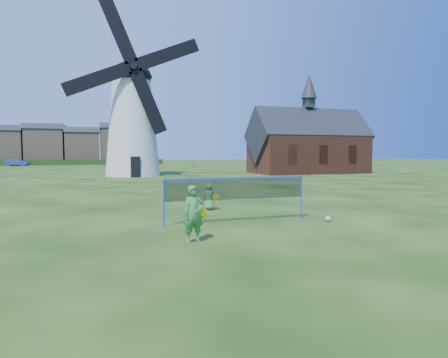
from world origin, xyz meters
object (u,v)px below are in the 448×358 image
badminton_net (237,189)px  car_right (17,162)px  chapel (308,145)px  play_ball (328,219)px  player_girl (194,214)px  player_boy (210,197)px  windmill (132,119)px

badminton_net → car_right: bearing=105.5°
chapel → play_ball: 32.11m
player_girl → play_ball: (5.14, 1.46, -0.66)m
chapel → player_boy: bearing=-128.5°
badminton_net → play_ball: size_ratio=22.95×
chapel → car_right: (-36.67, 37.06, -2.57)m
player_girl → car_right: 68.10m
chapel → badminton_net: size_ratio=2.67×
player_boy → chapel: bearing=-111.9°
player_boy → car_right: 63.40m
windmill → play_ball: windmill is taller
car_right → play_ball: bearing=-146.8°
play_ball → car_right: bearing=107.8°
windmill → car_right: windmill is taller
player_girl → chapel: bearing=48.6°
play_ball → player_girl: bearing=-164.1°
chapel → badminton_net: 32.88m
windmill → badminton_net: size_ratio=3.38×
windmill → player_boy: windmill is taller
chapel → player_boy: (-18.97, -23.82, -2.64)m
play_ball → car_right: car_right is taller
badminton_net → windmill: bearing=91.9°
play_ball → car_right: 68.06m
chapel → player_boy: size_ratio=11.93×
player_boy → play_ball: bearing=145.0°
chapel → car_right: chapel is taller
play_ball → badminton_net: bearing=163.2°
player_girl → badminton_net: bearing=42.7°
badminton_net → player_girl: badminton_net is taller
player_girl → car_right: bearing=97.6°
player_girl → play_ball: 5.38m
chapel → play_ball: (-15.87, -27.74, -3.09)m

